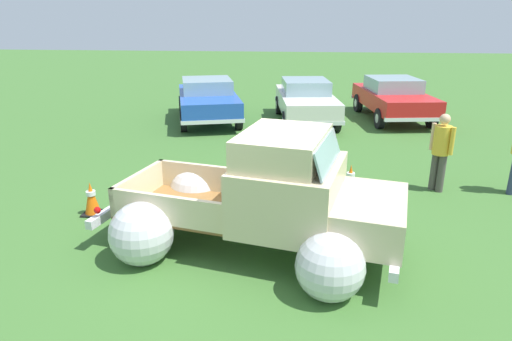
{
  "coord_description": "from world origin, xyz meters",
  "views": [
    {
      "loc": [
        0.77,
        -6.3,
        3.5
      ],
      "look_at": [
        0.0,
        1.23,
        0.85
      ],
      "focal_mm": 31.22,
      "sensor_mm": 36.0,
      "label": 1
    }
  ],
  "objects_px": {
    "lane_cone_1": "(91,199)",
    "vintage_pickup_truck": "(272,205)",
    "show_car_1": "(306,99)",
    "spectator_1": "(441,148)",
    "show_car_0": "(208,98)",
    "show_car_2": "(393,97)",
    "lane_cone_0": "(350,180)"
  },
  "relations": [
    {
      "from": "show_car_0",
      "to": "lane_cone_0",
      "type": "bearing_deg",
      "value": 18.11
    },
    {
      "from": "show_car_1",
      "to": "spectator_1",
      "type": "relative_size",
      "value": 2.77
    },
    {
      "from": "lane_cone_1",
      "to": "vintage_pickup_truck",
      "type": "bearing_deg",
      "value": -16.17
    },
    {
      "from": "spectator_1",
      "to": "show_car_2",
      "type": "bearing_deg",
      "value": -132.95
    },
    {
      "from": "show_car_1",
      "to": "vintage_pickup_truck",
      "type": "bearing_deg",
      "value": -10.99
    },
    {
      "from": "vintage_pickup_truck",
      "to": "show_car_1",
      "type": "distance_m",
      "value": 9.02
    },
    {
      "from": "show_car_0",
      "to": "lane_cone_1",
      "type": "distance_m",
      "value": 7.89
    },
    {
      "from": "show_car_0",
      "to": "lane_cone_0",
      "type": "relative_size",
      "value": 7.47
    },
    {
      "from": "show_car_2",
      "to": "lane_cone_1",
      "type": "height_order",
      "value": "show_car_2"
    },
    {
      "from": "lane_cone_0",
      "to": "lane_cone_1",
      "type": "height_order",
      "value": "same"
    },
    {
      "from": "show_car_1",
      "to": "spectator_1",
      "type": "bearing_deg",
      "value": 16.42
    },
    {
      "from": "show_car_0",
      "to": "spectator_1",
      "type": "height_order",
      "value": "spectator_1"
    },
    {
      "from": "lane_cone_0",
      "to": "show_car_1",
      "type": "bearing_deg",
      "value": 97.92
    },
    {
      "from": "vintage_pickup_truck",
      "to": "show_car_1",
      "type": "relative_size",
      "value": 1.09
    },
    {
      "from": "vintage_pickup_truck",
      "to": "lane_cone_1",
      "type": "xyz_separation_m",
      "value": [
        -3.39,
        0.98,
        -0.45
      ]
    },
    {
      "from": "lane_cone_1",
      "to": "show_car_1",
      "type": "bearing_deg",
      "value": 63.92
    },
    {
      "from": "show_car_0",
      "to": "show_car_2",
      "type": "distance_m",
      "value": 6.5
    },
    {
      "from": "vintage_pickup_truck",
      "to": "show_car_2",
      "type": "distance_m",
      "value": 10.42
    },
    {
      "from": "show_car_0",
      "to": "show_car_2",
      "type": "relative_size",
      "value": 1.05
    },
    {
      "from": "show_car_0",
      "to": "spectator_1",
      "type": "xyz_separation_m",
      "value": [
        6.1,
        -5.98,
        0.15
      ]
    },
    {
      "from": "show_car_1",
      "to": "show_car_2",
      "type": "height_order",
      "value": "same"
    },
    {
      "from": "vintage_pickup_truck",
      "to": "show_car_0",
      "type": "distance_m",
      "value": 9.28
    },
    {
      "from": "show_car_0",
      "to": "spectator_1",
      "type": "distance_m",
      "value": 8.54
    },
    {
      "from": "show_car_0",
      "to": "spectator_1",
      "type": "bearing_deg",
      "value": 29.79
    },
    {
      "from": "show_car_2",
      "to": "spectator_1",
      "type": "distance_m",
      "value": 6.93
    },
    {
      "from": "vintage_pickup_truck",
      "to": "show_car_1",
      "type": "height_order",
      "value": "vintage_pickup_truck"
    },
    {
      "from": "show_car_2",
      "to": "lane_cone_0",
      "type": "distance_m",
      "value": 7.63
    },
    {
      "from": "lane_cone_0",
      "to": "lane_cone_1",
      "type": "relative_size",
      "value": 1.0
    },
    {
      "from": "vintage_pickup_truck",
      "to": "show_car_2",
      "type": "bearing_deg",
      "value": 82.6
    },
    {
      "from": "spectator_1",
      "to": "lane_cone_1",
      "type": "relative_size",
      "value": 2.6
    },
    {
      "from": "spectator_1",
      "to": "lane_cone_0",
      "type": "xyz_separation_m",
      "value": [
        -1.82,
        -0.38,
        -0.62
      ]
    },
    {
      "from": "show_car_1",
      "to": "show_car_0",
      "type": "bearing_deg",
      "value": -94.73
    }
  ]
}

